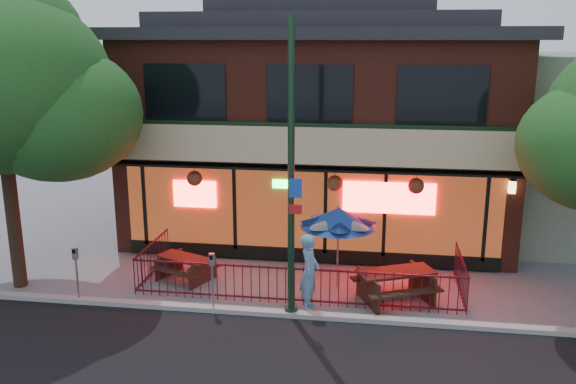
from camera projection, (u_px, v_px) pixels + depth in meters
name	position (u px, v px, depth m)	size (l,w,h in m)	color
ground	(293.00, 308.00, 15.13)	(80.00, 80.00, 0.00)	gray
curb	(290.00, 314.00, 14.64)	(80.00, 0.25, 0.12)	#999993
restaurant_building	(322.00, 109.00, 20.94)	(12.96, 9.49, 8.05)	maroon
patio_fence	(296.00, 276.00, 15.46)	(8.44, 2.62, 1.00)	#450E1B
street_light	(291.00, 189.00, 13.97)	(0.43, 0.32, 7.00)	black
street_tree_left	(0.00, 72.00, 15.17)	(5.60, 5.60, 8.05)	#2E2117
picnic_table_left	(185.00, 265.00, 16.80)	(1.89, 1.70, 0.66)	#402117
picnic_table_right	(396.00, 281.00, 15.37)	(2.36, 2.13, 0.82)	#371E13
patio_umbrella	(338.00, 217.00, 15.93)	(2.00, 2.00, 2.28)	gray
pedestrian	(309.00, 272.00, 14.84)	(0.70, 0.46, 1.92)	#639DC6
parking_meter_near	(212.00, 272.00, 14.70)	(0.16, 0.15, 1.50)	#95979E
parking_meter_far	(76.00, 265.00, 15.20)	(0.14, 0.13, 1.46)	#94969C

